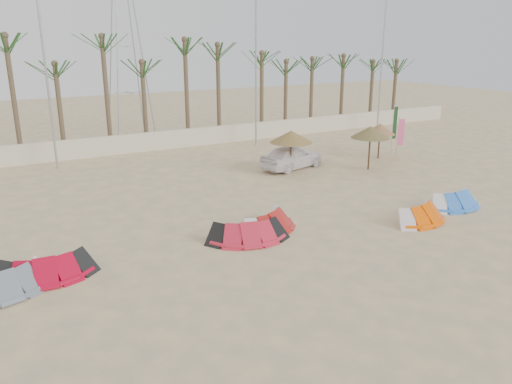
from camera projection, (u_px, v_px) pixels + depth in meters
ground at (344, 275)px, 16.77m from camera, size 120.00×120.00×0.00m
boundary_wall at (142, 142)px, 34.82m from camera, size 60.00×0.30×1.30m
palm_line at (140, 56)px, 34.67m from camera, size 52.00×4.00×7.70m
lamp_b at (47, 71)px, 28.82m from camera, size 1.25×0.14×11.00m
lamp_c at (256, 65)px, 35.46m from camera, size 1.25×0.14×11.00m
lamp_d at (382, 61)px, 41.15m from camera, size 1.25×0.14×11.00m
pylon at (132, 136)px, 40.46m from camera, size 3.00×3.00×14.00m
kite_grey at (2, 279)px, 15.55m from camera, size 3.42×2.17×0.90m
kite_red_left at (43, 265)px, 16.54m from camera, size 3.29×1.70×0.90m
kite_red_mid at (244, 229)px, 19.62m from camera, size 3.45×2.20×0.90m
kite_red_right at (267, 219)px, 20.71m from camera, size 3.42×2.49×0.90m
kite_orange at (417, 211)px, 21.67m from camera, size 3.18×2.04×0.90m
kite_blue at (452, 198)px, 23.43m from camera, size 2.91×1.56×0.90m
parasol_left at (291, 137)px, 28.86m from camera, size 2.50×2.50×2.51m
parasol_mid at (371, 132)px, 29.53m from camera, size 2.35×2.35×2.64m
parasol_right at (380, 129)px, 32.42m from camera, size 1.96×1.96×2.32m
flag_pink at (400, 133)px, 32.97m from camera, size 0.44×0.18×2.70m
flag_green at (395, 124)px, 33.95m from camera, size 0.45×0.09×3.37m
car at (292, 157)px, 30.22m from camera, size 4.58×2.74×1.46m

